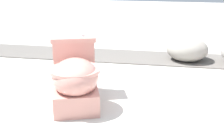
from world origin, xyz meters
The scene contains 4 objects.
ground_plane centered at (0.00, 0.00, 0.00)m, with size 14.00×14.00×0.00m, color beige.
gravel_strip centered at (-1.35, 0.50, 0.01)m, with size 0.56×8.00×0.01m, color #605B56.
toilet centered at (0.00, -0.10, 0.22)m, with size 0.71×0.55×0.52m.
boulder_far centered at (-1.32, 0.85, 0.14)m, with size 0.47×0.43×0.28m, color gray.
Camera 1 is at (2.24, 0.60, 1.09)m, focal length 50.00 mm.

